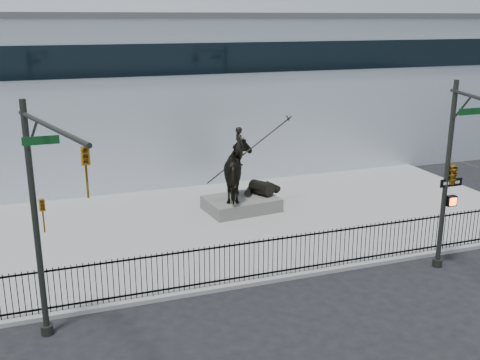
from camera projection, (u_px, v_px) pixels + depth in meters
name	position (u px, v px, depth m)	size (l,w,h in m)	color
ground	(268.00, 299.00, 18.76)	(120.00, 120.00, 0.00)	black
plaza	(208.00, 226.00, 25.07)	(30.00, 12.00, 0.15)	gray
building	(149.00, 92.00, 35.59)	(44.00, 14.00, 9.00)	silver
picket_fence	(254.00, 259.00, 19.64)	(22.10, 0.10, 1.50)	black
statue_plinth	(241.00, 204.00, 26.87)	(3.33, 2.29, 0.62)	#5C5954
equestrian_statue	(243.00, 171.00, 26.44)	(4.25, 2.87, 3.62)	black
traffic_signal_left	(44.00, 214.00, 14.89)	(1.52, 4.84, 7.00)	#262923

